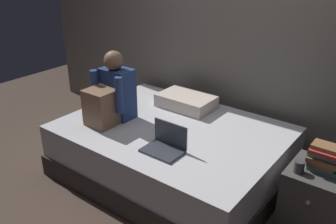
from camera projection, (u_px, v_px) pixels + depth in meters
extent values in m
plane|color=#47382D|center=(170.00, 198.00, 3.17)|extent=(8.00, 8.00, 0.00)
cube|color=slate|center=(245.00, 23.00, 3.48)|extent=(5.60, 0.10, 2.70)
cube|color=#332D2B|center=(172.00, 166.00, 3.46)|extent=(2.00, 1.50, 0.21)
cube|color=silver|center=(172.00, 142.00, 3.35)|extent=(1.96, 1.46, 0.31)
cube|color=#474442|center=(315.00, 200.00, 2.72)|extent=(0.44, 0.44, 0.53)
sphere|color=gray|center=(308.00, 203.00, 2.51)|extent=(0.04, 0.04, 0.04)
cube|color=navy|center=(118.00, 93.00, 3.40)|extent=(0.30, 0.20, 0.48)
sphere|color=brown|center=(114.00, 61.00, 3.24)|extent=(0.18, 0.18, 0.18)
cube|color=brown|center=(101.00, 107.00, 3.27)|extent=(0.26, 0.24, 0.34)
cylinder|color=navy|center=(95.00, 88.00, 3.36)|extent=(0.07, 0.07, 0.34)
cylinder|color=navy|center=(119.00, 95.00, 3.18)|extent=(0.07, 0.07, 0.34)
cube|color=#333842|center=(162.00, 151.00, 2.87)|extent=(0.32, 0.22, 0.02)
cube|color=#333842|center=(171.00, 134.00, 2.91)|extent=(0.32, 0.01, 0.20)
cube|color=#8CB2EA|center=(170.00, 134.00, 2.90)|extent=(0.29, 0.00, 0.18)
cube|color=beige|center=(186.00, 101.00, 3.67)|extent=(0.56, 0.36, 0.13)
cube|color=teal|center=(324.00, 169.00, 2.60)|extent=(0.22, 0.13, 0.04)
cube|color=brown|center=(322.00, 164.00, 2.59)|extent=(0.19, 0.12, 0.04)
cube|color=brown|center=(324.00, 160.00, 2.57)|extent=(0.22, 0.15, 0.04)
cube|color=teal|center=(325.00, 155.00, 2.56)|extent=(0.22, 0.12, 0.04)
cube|color=#9E2D28|center=(327.00, 152.00, 2.53)|extent=(0.22, 0.15, 0.03)
cube|color=brown|center=(329.00, 148.00, 2.52)|extent=(0.22, 0.13, 0.03)
cylinder|color=#3D3D42|center=(299.00, 167.00, 2.58)|extent=(0.08, 0.08, 0.09)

